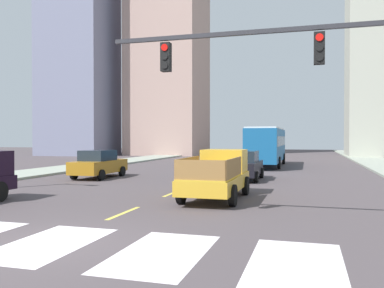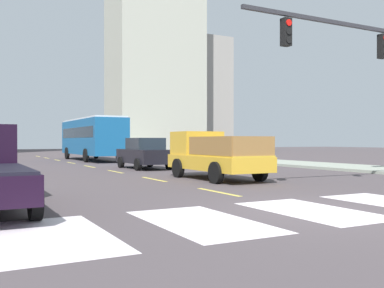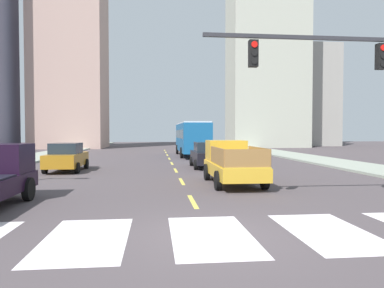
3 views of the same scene
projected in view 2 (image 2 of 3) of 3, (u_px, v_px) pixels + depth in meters
The scene contains 17 objects.
ground_plane at pixel (312, 211), 9.77m from camera, with size 160.00×160.00×0.00m, color #4B4245.
sidewalk_right at pixel (263, 162), 31.43m from camera, with size 3.90×110.00×0.15m, color #979F8F.
crosswalk_stripe_1 at pixel (50, 236), 7.14m from camera, with size 1.84×3.46×0.01m, color silver.
crosswalk_stripe_2 at pixel (201, 221), 8.45m from camera, with size 1.84×3.46×0.01m, color silver.
crosswalk_stripe_3 at pixel (312, 210), 9.77m from camera, with size 1.84×3.46×0.01m, color silver.
lane_dash_0 at pixel (218, 192), 13.30m from camera, with size 0.16×2.40×0.01m, color #DAC54B.
lane_dash_1 at pixel (154, 179), 17.72m from camera, with size 0.16×2.40×0.01m, color #DAC54B.
lane_dash_2 at pixel (115, 172), 22.14m from camera, with size 0.16×2.40×0.01m, color #DAC54B.
lane_dash_3 at pixel (89, 166), 26.56m from camera, with size 0.16×2.40×0.01m, color #DAC54B.
lane_dash_4 at pixel (71, 163), 30.98m from camera, with size 0.16×2.40×0.01m, color #DAC54B.
lane_dash_5 at pixel (57, 160), 35.40m from camera, with size 0.16×2.40×0.01m, color #DAC54B.
lane_dash_6 at pixel (46, 158), 39.82m from camera, with size 0.16×2.40×0.01m, color #DAC54B.
lane_dash_7 at pixel (38, 156), 44.24m from camera, with size 0.16×2.40×0.01m, color #DAC54B.
pickup_stakebed at pixel (211, 156), 18.11m from camera, with size 2.18×5.20×1.96m.
city_bus at pixel (92, 136), 34.99m from camera, with size 2.72×10.80×3.32m.
sedan_near_left at pixel (144, 153), 24.50m from camera, with size 2.02×4.40×1.72m.
block_low_right at pixel (194, 95), 68.84m from camera, with size 9.91×7.56×17.60m, color #9B9790.
Camera 2 is at (-6.92, -7.38, 1.56)m, focal length 41.08 mm.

